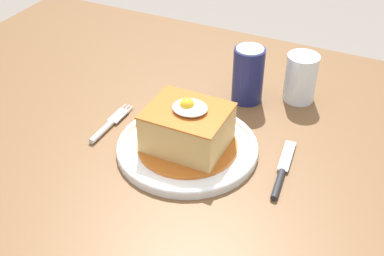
{
  "coord_description": "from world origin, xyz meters",
  "views": [
    {
      "loc": [
        0.34,
        -0.7,
        1.34
      ],
      "look_at": [
        0.01,
        -0.01,
        0.79
      ],
      "focal_mm": 46.88,
      "sensor_mm": 36.0,
      "label": 1
    }
  ],
  "objects_px": {
    "soda_can": "(248,75)",
    "drinking_glass": "(300,81)",
    "main_plate": "(187,147)",
    "fork": "(108,126)",
    "knife": "(281,176)"
  },
  "relations": [
    {
      "from": "main_plate",
      "to": "knife",
      "type": "height_order",
      "value": "main_plate"
    },
    {
      "from": "main_plate",
      "to": "fork",
      "type": "xyz_separation_m",
      "value": [
        -0.18,
        -0.0,
        -0.0
      ]
    },
    {
      "from": "drinking_glass",
      "to": "main_plate",
      "type": "bearing_deg",
      "value": -117.18
    },
    {
      "from": "fork",
      "to": "soda_can",
      "type": "bearing_deg",
      "value": 46.15
    },
    {
      "from": "soda_can",
      "to": "drinking_glass",
      "type": "height_order",
      "value": "soda_can"
    },
    {
      "from": "fork",
      "to": "main_plate",
      "type": "bearing_deg",
      "value": 1.55
    },
    {
      "from": "knife",
      "to": "drinking_glass",
      "type": "distance_m",
      "value": 0.27
    },
    {
      "from": "knife",
      "to": "fork",
      "type": "bearing_deg",
      "value": -179.11
    },
    {
      "from": "soda_can",
      "to": "drinking_glass",
      "type": "relative_size",
      "value": 1.18
    },
    {
      "from": "fork",
      "to": "knife",
      "type": "bearing_deg",
      "value": 0.89
    },
    {
      "from": "main_plate",
      "to": "drinking_glass",
      "type": "xyz_separation_m",
      "value": [
        0.14,
        0.27,
        0.04
      ]
    },
    {
      "from": "drinking_glass",
      "to": "knife",
      "type": "bearing_deg",
      "value": -80.46
    },
    {
      "from": "knife",
      "to": "soda_can",
      "type": "xyz_separation_m",
      "value": [
        -0.15,
        0.22,
        0.06
      ]
    },
    {
      "from": "soda_can",
      "to": "main_plate",
      "type": "bearing_deg",
      "value": -99.73
    },
    {
      "from": "main_plate",
      "to": "fork",
      "type": "bearing_deg",
      "value": -178.45
    }
  ]
}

